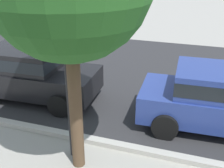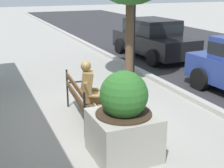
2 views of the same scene
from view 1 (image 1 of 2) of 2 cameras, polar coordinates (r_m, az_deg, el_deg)
The scene contains 5 objects.
street_surface at distance 10.38m, azimuth 17.58°, elevation 0.73°, with size 60.00×9.00×0.01m, color #2D2D30.
curb_stone at distance 6.34m, azimuth 15.86°, elevation -14.74°, with size 60.00×0.20×0.12m, color #B2AFA8.
parked_car_black at distance 8.80m, azimuth -16.70°, elevation 2.50°, with size 4.18×2.08×1.56m.
parked_car_blue at distance 7.35m, azimuth 21.67°, elevation -2.64°, with size 4.18×2.08×1.56m.
lamp_post at distance 5.27m, azimuth -9.46°, elevation 8.49°, with size 0.32×0.32×3.90m.
Camera 1 is at (-0.09, -2.10, 3.96)m, focal length 44.86 mm.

